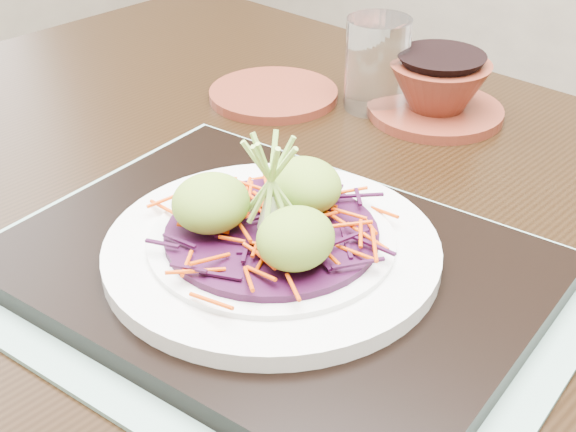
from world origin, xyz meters
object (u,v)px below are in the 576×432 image
Objects in this scene: dining_table at (314,315)px; white_plate at (272,248)px; water_glass at (377,64)px; terracotta_bowl_set at (437,93)px; serving_tray at (272,267)px; terracotta_side_plate at (273,94)px.

dining_table is 0.16m from white_plate.
water_glass is at bearing 116.68° from dining_table.
terracotta_bowl_set is at bearing 97.61° from white_plate.
dining_table is 0.30m from water_glass.
water_glass is (-0.09, 0.24, 0.15)m from dining_table.
serving_tray is (0.02, -0.09, 0.11)m from dining_table.
terracotta_bowl_set is at bearing 96.37° from serving_tray.
water_glass reaches higher than terracotta_bowl_set.
white_plate is at bearing -51.85° from terracotta_side_plate.
dining_table is at bearing 103.69° from white_plate.
white_plate is 0.35m from terracotta_bowl_set.
terracotta_bowl_set reaches higher than dining_table.
terracotta_side_plate is 0.12m from water_glass.
dining_table is at bearing -69.11° from water_glass.
terracotta_bowl_set is (-0.05, 0.34, -0.00)m from white_plate.
white_plate is at bearing -70.52° from dining_table.
serving_tray is 0.02m from white_plate.
terracotta_side_plate is at bearing 141.97° from dining_table.
white_plate reaches higher than serving_tray.
serving_tray is 2.11× the size of terracotta_bowl_set.
white_plate is 1.73× the size of terracotta_side_plate.
serving_tray reaches higher than dining_table.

